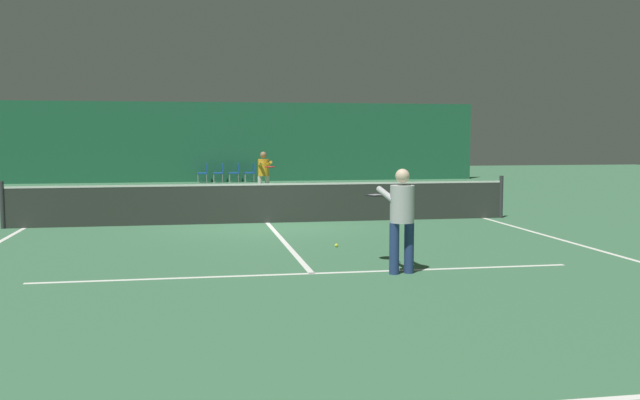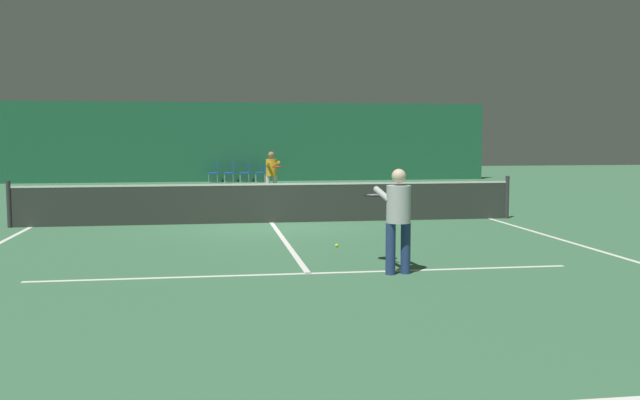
{
  "view_description": "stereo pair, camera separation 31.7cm",
  "coord_description": "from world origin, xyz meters",
  "px_view_note": "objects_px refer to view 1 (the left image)",
  "views": [
    {
      "loc": [
        -1.77,
        -16.87,
        2.08
      ],
      "look_at": [
        0.53,
        -4.14,
        0.91
      ],
      "focal_mm": 40.0,
      "sensor_mm": 36.0,
      "label": 1
    },
    {
      "loc": [
        -1.46,
        -16.92,
        2.08
      ],
      "look_at": [
        0.53,
        -4.14,
        0.91
      ],
      "focal_mm": 40.0,
      "sensor_mm": 36.0,
      "label": 2
    }
  ],
  "objects_px": {
    "courtside_chair_0": "(204,172)",
    "courtside_chair_1": "(220,171)",
    "player_far": "(264,172)",
    "tennis_net": "(267,202)",
    "courtside_chair_2": "(235,171)",
    "tennis_ball": "(336,245)",
    "courtside_chair_3": "(251,171)",
    "player_near": "(401,213)"
  },
  "relations": [
    {
      "from": "courtside_chair_2",
      "to": "courtside_chair_3",
      "type": "xyz_separation_m",
      "value": [
        0.7,
        0.0,
        0.0
      ]
    },
    {
      "from": "courtside_chair_2",
      "to": "player_far",
      "type": "bearing_deg",
      "value": 2.53
    },
    {
      "from": "courtside_chair_1",
      "to": "courtside_chair_2",
      "type": "relative_size",
      "value": 1.0
    },
    {
      "from": "player_far",
      "to": "courtside_chair_1",
      "type": "distance_m",
      "value": 8.87
    },
    {
      "from": "tennis_net",
      "to": "courtside_chair_2",
      "type": "xyz_separation_m",
      "value": [
        0.18,
        15.22,
        -0.03
      ]
    },
    {
      "from": "courtside_chair_0",
      "to": "courtside_chair_3",
      "type": "distance_m",
      "value": 2.1
    },
    {
      "from": "courtside_chair_3",
      "to": "tennis_ball",
      "type": "distance_m",
      "value": 19.18
    },
    {
      "from": "courtside_chair_0",
      "to": "tennis_ball",
      "type": "distance_m",
      "value": 19.29
    },
    {
      "from": "tennis_net",
      "to": "tennis_ball",
      "type": "bearing_deg",
      "value": -77.46
    },
    {
      "from": "courtside_chair_2",
      "to": "courtside_chair_0",
      "type": "bearing_deg",
      "value": -90.0
    },
    {
      "from": "player_near",
      "to": "courtside_chair_0",
      "type": "height_order",
      "value": "player_near"
    },
    {
      "from": "courtside_chair_0",
      "to": "player_far",
      "type": "bearing_deg",
      "value": 11.48
    },
    {
      "from": "courtside_chair_2",
      "to": "courtside_chair_3",
      "type": "distance_m",
      "value": 0.7
    },
    {
      "from": "courtside_chair_1",
      "to": "tennis_ball",
      "type": "xyz_separation_m",
      "value": [
        1.4,
        -19.17,
        -0.45
      ]
    },
    {
      "from": "player_far",
      "to": "courtside_chair_0",
      "type": "height_order",
      "value": "player_far"
    },
    {
      "from": "courtside_chair_2",
      "to": "tennis_net",
      "type": "bearing_deg",
      "value": -0.69
    },
    {
      "from": "player_near",
      "to": "player_far",
      "type": "distance_m",
      "value": 13.05
    },
    {
      "from": "player_far",
      "to": "courtside_chair_3",
      "type": "xyz_separation_m",
      "value": [
        0.31,
        8.79,
        -0.42
      ]
    },
    {
      "from": "player_near",
      "to": "courtside_chair_2",
      "type": "relative_size",
      "value": 1.89
    },
    {
      "from": "tennis_net",
      "to": "tennis_ball",
      "type": "distance_m",
      "value": 4.07
    },
    {
      "from": "player_far",
      "to": "courtside_chair_0",
      "type": "xyz_separation_m",
      "value": [
        -1.79,
        8.79,
        -0.42
      ]
    },
    {
      "from": "courtside_chair_0",
      "to": "courtside_chair_2",
      "type": "distance_m",
      "value": 1.4
    },
    {
      "from": "tennis_net",
      "to": "player_near",
      "type": "distance_m",
      "value": 6.74
    },
    {
      "from": "player_near",
      "to": "tennis_ball",
      "type": "distance_m",
      "value": 2.83
    },
    {
      "from": "tennis_net",
      "to": "courtside_chair_1",
      "type": "bearing_deg",
      "value": 91.94
    },
    {
      "from": "tennis_net",
      "to": "tennis_ball",
      "type": "height_order",
      "value": "tennis_net"
    },
    {
      "from": "player_far",
      "to": "courtside_chair_3",
      "type": "relative_size",
      "value": 1.85
    },
    {
      "from": "player_far",
      "to": "courtside_chair_0",
      "type": "relative_size",
      "value": 1.85
    },
    {
      "from": "player_far",
      "to": "courtside_chair_3",
      "type": "bearing_deg",
      "value": 172.0
    },
    {
      "from": "player_far",
      "to": "courtside_chair_2",
      "type": "relative_size",
      "value": 1.85
    },
    {
      "from": "courtside_chair_0",
      "to": "courtside_chair_2",
      "type": "height_order",
      "value": "same"
    },
    {
      "from": "tennis_net",
      "to": "player_far",
      "type": "distance_m",
      "value": 6.47
    },
    {
      "from": "player_near",
      "to": "tennis_ball",
      "type": "relative_size",
      "value": 24.02
    },
    {
      "from": "player_near",
      "to": "player_far",
      "type": "relative_size",
      "value": 1.02
    },
    {
      "from": "courtside_chair_0",
      "to": "courtside_chair_1",
      "type": "relative_size",
      "value": 1.0
    },
    {
      "from": "player_near",
      "to": "tennis_ball",
      "type": "height_order",
      "value": "player_near"
    },
    {
      "from": "courtside_chair_2",
      "to": "tennis_ball",
      "type": "distance_m",
      "value": 19.19
    },
    {
      "from": "tennis_ball",
      "to": "tennis_net",
      "type": "bearing_deg",
      "value": 102.54
    },
    {
      "from": "tennis_net",
      "to": "courtside_chair_2",
      "type": "distance_m",
      "value": 15.22
    },
    {
      "from": "tennis_net",
      "to": "courtside_chair_3",
      "type": "relative_size",
      "value": 14.29
    },
    {
      "from": "player_near",
      "to": "courtside_chair_3",
      "type": "relative_size",
      "value": 1.89
    },
    {
      "from": "tennis_net",
      "to": "player_far",
      "type": "height_order",
      "value": "player_far"
    }
  ]
}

